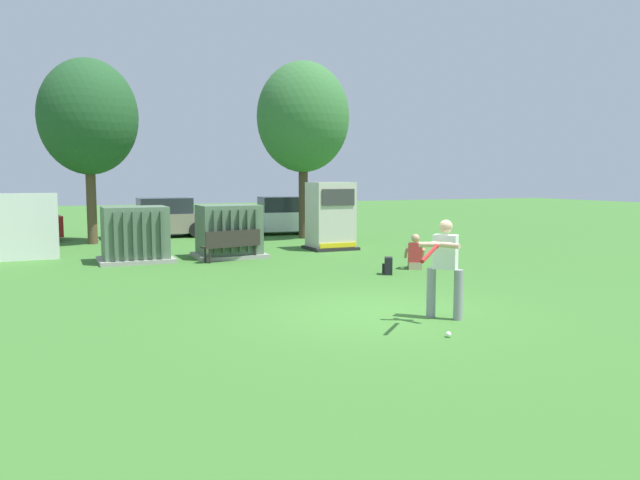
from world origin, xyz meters
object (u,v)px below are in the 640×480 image
object	(u,v)px
generator_enclosure	(331,216)
sports_ball	(448,334)
batter	(444,264)
parked_car_left_of_center	(162,219)
parked_car_right_of_center	(282,217)
transformer_mid_west	(229,232)
park_bench	(232,243)
backpack	(388,266)
transformer_west	(135,235)
seated_spectator	(415,255)
parked_car_leftmost	(2,223)

from	to	relation	value
generator_enclosure	sports_ball	size ratio (longest dim) A/B	25.56
batter	parked_car_left_of_center	size ratio (longest dim) A/B	0.41
sports_ball	parked_car_right_of_center	world-z (taller)	parked_car_right_of_center
transformer_mid_west	batter	world-z (taller)	batter
transformer_mid_west	batter	size ratio (longest dim) A/B	1.21
park_bench	sports_ball	world-z (taller)	park_bench
park_bench	batter	bearing A→B (deg)	-81.57
backpack	parked_car_left_of_center	xyz separation A→B (m)	(-3.56, 12.44, 0.54)
parked_car_left_of_center	parked_car_right_of_center	bearing A→B (deg)	-7.59
transformer_mid_west	transformer_west	bearing A→B (deg)	178.26
transformer_mid_west	backpack	bearing A→B (deg)	-60.81
transformer_west	seated_spectator	size ratio (longest dim) A/B	2.18
transformer_mid_west	backpack	xyz separation A→B (m)	(2.78, -4.98, -0.57)
batter	generator_enclosure	bearing A→B (deg)	75.86
transformer_mid_west	seated_spectator	xyz separation A→B (m)	(3.92, -4.45, -0.41)
batter	parked_car_right_of_center	bearing A→B (deg)	79.33
transformer_west	parked_car_leftmost	world-z (taller)	same
batter	sports_ball	world-z (taller)	batter
sports_ball	parked_car_left_of_center	distance (m)	18.33
batter	seated_spectator	world-z (taller)	batter
transformer_mid_west	seated_spectator	bearing A→B (deg)	-48.56
backpack	transformer_west	bearing A→B (deg)	137.74
transformer_mid_west	park_bench	xyz separation A→B (m)	(-0.16, -0.91, -0.25)
batter	backpack	xyz separation A→B (m)	(1.64, 4.77, -0.76)
parked_car_right_of_center	park_bench	bearing A→B (deg)	-119.87
parked_car_leftmost	parked_car_left_of_center	bearing A→B (deg)	-1.48
sports_ball	seated_spectator	bearing A→B (deg)	61.70
generator_enclosure	parked_car_left_of_center	world-z (taller)	generator_enclosure
generator_enclosure	transformer_mid_west	bearing A→B (deg)	-170.12
parked_car_right_of_center	sports_ball	bearing A→B (deg)	-102.06
parked_car_leftmost	generator_enclosure	bearing A→B (deg)	-33.59
generator_enclosure	parked_car_left_of_center	distance (m)	8.19
transformer_west	parked_car_left_of_center	world-z (taller)	same
batter	seated_spectator	size ratio (longest dim) A/B	1.81
park_bench	parked_car_left_of_center	distance (m)	8.40
transformer_west	transformer_mid_west	xyz separation A→B (m)	(2.79, -0.09, 0.00)
seated_spectator	parked_car_right_of_center	size ratio (longest dim) A/B	0.22
generator_enclosure	parked_car_leftmost	bearing A→B (deg)	146.41
sports_ball	generator_enclosure	bearing A→B (deg)	74.10
generator_enclosure	batter	distance (m)	10.73
parked_car_leftmost	parked_car_left_of_center	world-z (taller)	same
generator_enclosure	parked_car_left_of_center	xyz separation A→B (m)	(-4.55, 6.81, -0.38)
backpack	parked_car_leftmost	distance (m)	15.78
batter	backpack	world-z (taller)	batter
transformer_west	backpack	size ratio (longest dim) A/B	4.77
transformer_mid_west	parked_car_right_of_center	size ratio (longest dim) A/B	0.48
parked_car_leftmost	batter	bearing A→B (deg)	-65.66
backpack	sports_ball	bearing A→B (deg)	-111.40
backpack	parked_car_right_of_center	bearing A→B (deg)	82.85
batter	parked_car_leftmost	xyz separation A→B (m)	(-7.86, 17.37, -0.22)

